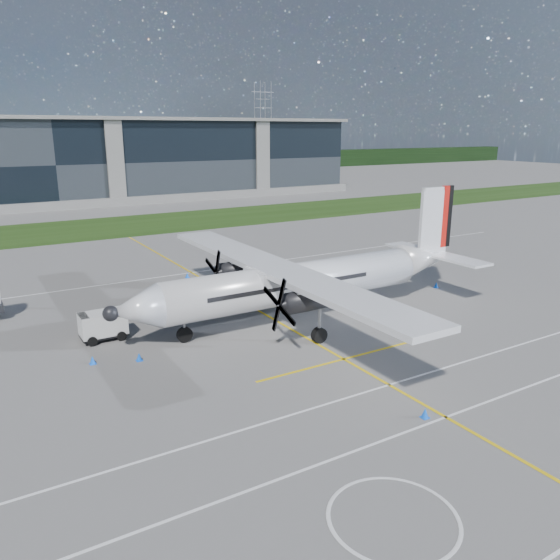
{
  "coord_description": "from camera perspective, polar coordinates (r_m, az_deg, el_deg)",
  "views": [
    {
      "loc": [
        -15.87,
        -29.97,
        13.28
      ],
      "look_at": [
        3.38,
        2.08,
        2.97
      ],
      "focal_mm": 35.0,
      "sensor_mm": 36.0,
      "label": 1
    }
  ],
  "objects": [
    {
      "name": "baggage_tug",
      "position": [
        37.57,
        -18.0,
        -4.58
      ],
      "size": [
        3.09,
        1.85,
        1.85
      ],
      "primitive_type": null,
      "color": "white",
      "rests_on": "ground"
    },
    {
      "name": "yellow_taxiway_centerline",
      "position": [
        46.15,
        -5.48,
        -1.38
      ],
      "size": [
        0.2,
        70.0,
        0.01
      ],
      "primitive_type": "cube",
      "color": "yellow",
      "rests_on": "ground"
    },
    {
      "name": "pylon_east",
      "position": [
        206.32,
        -1.8,
        15.88
      ],
      "size": [
        9.0,
        4.6,
        30.0
      ],
      "primitive_type": null,
      "color": "gray",
      "rests_on": "ground"
    },
    {
      "name": "tree_line",
      "position": [
        171.02,
        -26.08,
        10.43
      ],
      "size": [
        400.0,
        6.0,
        6.0
      ],
      "primitive_type": "cube",
      "color": "black",
      "rests_on": "ground"
    },
    {
      "name": "safety_cone_tail",
      "position": [
        49.4,
        16.0,
        -0.5
      ],
      "size": [
        0.36,
        0.36,
        0.5
      ],
      "primitive_type": "cone",
      "color": "blue",
      "rests_on": "ground"
    },
    {
      "name": "ground",
      "position": [
        72.97,
        -17.95,
        4.17
      ],
      "size": [
        400.0,
        400.0,
        0.0
      ],
      "primitive_type": "plane",
      "color": "#5F5C5A",
      "rests_on": "ground"
    },
    {
      "name": "turboprop_aircraft",
      "position": [
        39.01,
        2.94,
        2.3
      ],
      "size": [
        28.6,
        29.66,
        8.9
      ],
      "primitive_type": null,
      "color": "white",
      "rests_on": "ground"
    },
    {
      "name": "safety_cone_nose_port",
      "position": [
        33.82,
        -14.51,
        -7.77
      ],
      "size": [
        0.36,
        0.36,
        0.5
      ],
      "primitive_type": "cone",
      "color": "blue",
      "rests_on": "ground"
    },
    {
      "name": "safety_cone_portwing",
      "position": [
        27.64,
        14.91,
        -13.28
      ],
      "size": [
        0.36,
        0.36,
        0.5
      ],
      "primitive_type": "cone",
      "color": "blue",
      "rests_on": "ground"
    },
    {
      "name": "safety_cone_fwd",
      "position": [
        34.15,
        -19.0,
        -7.91
      ],
      "size": [
        0.36,
        0.36,
        0.5
      ],
      "primitive_type": "cone",
      "color": "blue",
      "rests_on": "ground"
    },
    {
      "name": "terminal_building",
      "position": [
        111.26,
        -23.22,
        11.22
      ],
      "size": [
        120.0,
        20.0,
        15.0
      ],
      "primitive_type": "cube",
      "color": "black",
      "rests_on": "ground"
    },
    {
      "name": "safety_cone_stbdwing",
      "position": [
        51.41,
        -9.67,
        0.5
      ],
      "size": [
        0.36,
        0.36,
        0.5
      ],
      "primitive_type": "cone",
      "color": "blue",
      "rests_on": "ground"
    },
    {
      "name": "grass_strip",
      "position": [
        80.67,
        -19.3,
        5.08
      ],
      "size": [
        400.0,
        18.0,
        0.04
      ],
      "primitive_type": "cube",
      "color": "#1D380F",
      "rests_on": "ground"
    },
    {
      "name": "ground_crew_person",
      "position": [
        39.13,
        -17.58,
        -3.76
      ],
      "size": [
        0.61,
        0.8,
        1.83
      ],
      "primitive_type": "imported",
      "rotation": [
        0.0,
        0.0,
        1.68
      ],
      "color": "#F25907",
      "rests_on": "ground"
    },
    {
      "name": "white_lane_line",
      "position": [
        26.14,
        12.34,
        -15.5
      ],
      "size": [
        90.0,
        0.15,
        0.01
      ],
      "primitive_type": "cube",
      "color": "white",
      "rests_on": "ground"
    }
  ]
}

